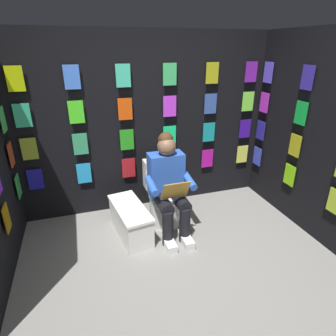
% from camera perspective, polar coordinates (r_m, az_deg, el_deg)
% --- Properties ---
extents(ground_plane, '(30.00, 30.00, 0.00)m').
position_cam_1_polar(ground_plane, '(2.81, 5.96, -23.91)').
color(ground_plane, gray).
extents(display_wall_back, '(3.33, 0.14, 2.25)m').
position_cam_1_polar(display_wall_back, '(3.72, -4.27, 8.69)').
color(display_wall_back, black).
rests_on(display_wall_back, ground).
extents(display_wall_left, '(0.14, 1.73, 2.25)m').
position_cam_1_polar(display_wall_left, '(3.72, 25.47, 6.48)').
color(display_wall_left, black).
rests_on(display_wall_left, ground).
extents(toilet, '(0.41, 0.55, 0.77)m').
position_cam_1_polar(toilet, '(3.56, -0.95, -5.88)').
color(toilet, white).
rests_on(toilet, ground).
extents(person_reading, '(0.53, 0.68, 1.19)m').
position_cam_1_polar(person_reading, '(3.24, 0.21, -3.50)').
color(person_reading, blue).
rests_on(person_reading, ground).
extents(comic_longbox_near, '(0.42, 0.80, 0.37)m').
position_cam_1_polar(comic_longbox_near, '(3.40, -7.54, -10.37)').
color(comic_longbox_near, white).
rests_on(comic_longbox_near, ground).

